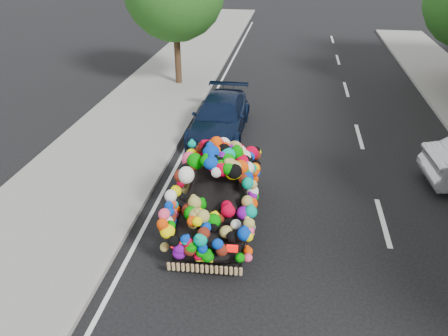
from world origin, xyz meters
name	(u,v)px	position (x,y,z in m)	size (l,w,h in m)	color
ground	(234,209)	(0.00, 0.00, 0.00)	(100.00, 100.00, 0.00)	black
sidewalk	(73,193)	(-4.30, 0.00, 0.06)	(4.00, 60.00, 0.12)	gray
kerb	(144,199)	(-2.35, 0.00, 0.07)	(0.15, 60.00, 0.13)	gray
lane_markings	(383,222)	(3.60, 0.00, 0.01)	(6.00, 50.00, 0.01)	silver
plush_art_car	(217,183)	(-0.36, -0.50, 1.02)	(2.16, 4.28, 2.01)	black
navy_sedan	(220,117)	(-1.11, 4.50, 0.62)	(1.73, 4.25, 1.23)	#0B1732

